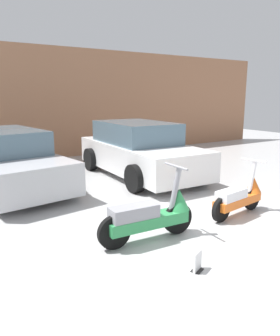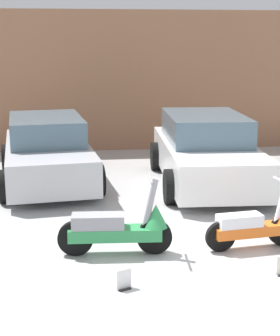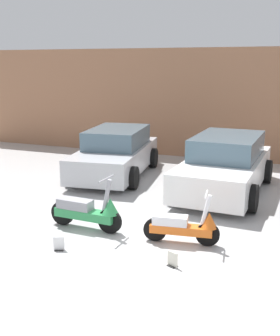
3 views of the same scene
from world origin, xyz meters
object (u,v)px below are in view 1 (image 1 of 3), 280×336
scooter_front_left (152,215)px  car_rear_center (139,150)px  placard_near_left_scooter (197,262)px  scooter_front_right (240,196)px  car_rear_left (7,161)px

scooter_front_left → car_rear_center: (2.09, 3.68, 0.30)m
scooter_front_left → placard_near_left_scooter: scooter_front_left is taller
scooter_front_left → placard_near_left_scooter: (-0.03, -1.08, -0.29)m
car_rear_center → placard_near_left_scooter: bearing=-22.0°
scooter_front_right → car_rear_center: size_ratio=0.33×
car_rear_center → car_rear_left: bearing=-96.3°
scooter_front_left → car_rear_center: car_rear_center is taller
car_rear_left → placard_near_left_scooter: bearing=6.1°
placard_near_left_scooter → car_rear_center: bearing=65.9°
car_rear_left → placard_near_left_scooter: car_rear_left is taller
car_rear_left → car_rear_center: car_rear_center is taller
scooter_front_right → car_rear_left: (-3.29, 4.13, 0.31)m
car_rear_left → car_rear_center: bearing=74.4°
car_rear_left → car_rear_center: (3.37, -0.49, 0.03)m
scooter_front_right → car_rear_center: 3.66m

